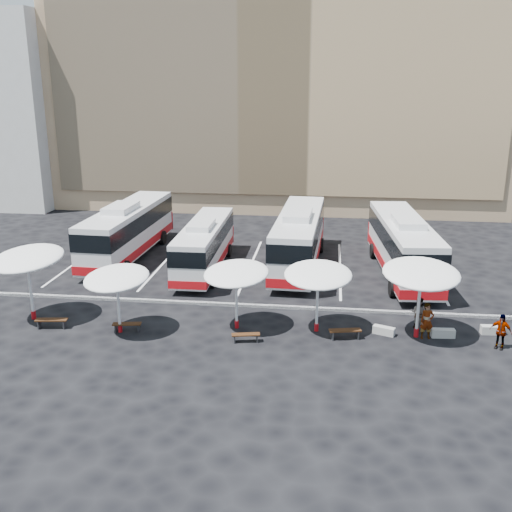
# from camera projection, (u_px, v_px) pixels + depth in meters

# --- Properties ---
(ground) EXTENTS (120.00, 120.00, 0.00)m
(ground) POSITION_uv_depth(u_px,v_px,m) (231.00, 309.00, 32.94)
(ground) COLOR black
(ground) RESTS_ON ground
(sandstone_building) EXTENTS (42.00, 18.25, 29.60)m
(sandstone_building) POSITION_uv_depth(u_px,v_px,m) (282.00, 72.00, 59.54)
(sandstone_building) COLOR tan
(sandstone_building) RESTS_ON ground
(apartment_block) EXTENTS (14.00, 14.00, 18.00)m
(apartment_block) POSITION_uv_depth(u_px,v_px,m) (2.00, 110.00, 60.28)
(apartment_block) COLOR beige
(apartment_block) RESTS_ON ground
(curb_divider) EXTENTS (34.00, 0.25, 0.15)m
(curb_divider) POSITION_uv_depth(u_px,v_px,m) (233.00, 305.00, 33.39)
(curb_divider) COLOR black
(curb_divider) RESTS_ON ground
(bay_lines) EXTENTS (24.15, 12.00, 0.01)m
(bay_lines) POSITION_uv_depth(u_px,v_px,m) (251.00, 265.00, 40.54)
(bay_lines) COLOR white
(bay_lines) RESTS_ON ground
(bus_0) EXTENTS (3.26, 12.56, 3.96)m
(bus_0) POSITION_uv_depth(u_px,v_px,m) (128.00, 229.00, 41.91)
(bus_0) COLOR silver
(bus_0) RESTS_ON ground
(bus_1) EXTENTS (2.65, 10.78, 3.41)m
(bus_1) POSITION_uv_depth(u_px,v_px,m) (204.00, 244.00, 39.23)
(bus_1) COLOR silver
(bus_1) RESTS_ON ground
(bus_2) EXTENTS (3.25, 12.61, 3.97)m
(bus_2) POSITION_uv_depth(u_px,v_px,m) (299.00, 237.00, 39.79)
(bus_2) COLOR silver
(bus_2) RESTS_ON ground
(bus_3) EXTENTS (3.70, 12.64, 3.96)m
(bus_3) POSITION_uv_depth(u_px,v_px,m) (403.00, 244.00, 38.13)
(bus_3) COLOR silver
(bus_3) RESTS_ON ground
(sunshade_0) EXTENTS (4.89, 4.92, 3.91)m
(sunshade_0) POSITION_uv_depth(u_px,v_px,m) (27.00, 259.00, 30.68)
(sunshade_0) COLOR silver
(sunshade_0) RESTS_ON ground
(sunshade_1) EXTENTS (3.97, 4.00, 3.36)m
(sunshade_1) POSITION_uv_depth(u_px,v_px,m) (117.00, 278.00, 29.20)
(sunshade_1) COLOR silver
(sunshade_1) RESTS_ON ground
(sunshade_2) EXTENTS (4.18, 4.20, 3.42)m
(sunshade_2) POSITION_uv_depth(u_px,v_px,m) (236.00, 274.00, 29.68)
(sunshade_2) COLOR silver
(sunshade_2) RESTS_ON ground
(sunshade_3) EXTENTS (3.41, 3.45, 3.50)m
(sunshade_3) POSITION_uv_depth(u_px,v_px,m) (318.00, 275.00, 29.29)
(sunshade_3) COLOR silver
(sunshade_3) RESTS_ON ground
(sunshade_4) EXTENTS (4.06, 4.10, 3.85)m
(sunshade_4) POSITION_uv_depth(u_px,v_px,m) (421.00, 274.00, 28.53)
(sunshade_4) COLOR silver
(sunshade_4) RESTS_ON ground
(wood_bench_0) EXTENTS (1.65, 0.64, 0.49)m
(wood_bench_0) POSITION_uv_depth(u_px,v_px,m) (52.00, 321.00, 30.37)
(wood_bench_0) COLOR black
(wood_bench_0) RESTS_ON ground
(wood_bench_1) EXTENTS (1.46, 0.61, 0.44)m
(wood_bench_1) POSITION_uv_depth(u_px,v_px,m) (127.00, 325.00, 30.00)
(wood_bench_1) COLOR black
(wood_bench_1) RESTS_ON ground
(wood_bench_2) EXTENTS (1.41, 0.64, 0.42)m
(wood_bench_2) POSITION_uv_depth(u_px,v_px,m) (246.00, 336.00, 28.81)
(wood_bench_2) COLOR black
(wood_bench_2) RESTS_ON ground
(wood_bench_3) EXTENTS (1.62, 0.73, 0.48)m
(wood_bench_3) POSITION_uv_depth(u_px,v_px,m) (345.00, 332.00, 29.14)
(wood_bench_3) COLOR black
(wood_bench_3) RESTS_ON ground
(conc_bench_0) EXTENTS (1.13, 0.73, 0.40)m
(conc_bench_0) POSITION_uv_depth(u_px,v_px,m) (384.00, 331.00, 29.69)
(conc_bench_0) COLOR #989893
(conc_bench_0) RESTS_ON ground
(conc_bench_1) EXTENTS (1.16, 0.46, 0.43)m
(conc_bench_1) POSITION_uv_depth(u_px,v_px,m) (443.00, 333.00, 29.36)
(conc_bench_1) COLOR #989893
(conc_bench_1) RESTS_ON ground
(conc_bench_2) EXTENTS (1.17, 0.46, 0.43)m
(conc_bench_2) POSITION_uv_depth(u_px,v_px,m) (493.00, 330.00, 29.74)
(conc_bench_2) COLOR #989893
(conc_bench_2) RESTS_ON ground
(passenger_0) EXTENTS (0.73, 0.55, 1.82)m
(passenger_0) POSITION_uv_depth(u_px,v_px,m) (427.00, 321.00, 29.06)
(passenger_0) COLOR black
(passenger_0) RESTS_ON ground
(passenger_1) EXTENTS (0.98, 0.89, 1.65)m
(passenger_1) POSITION_uv_depth(u_px,v_px,m) (419.00, 313.00, 30.26)
(passenger_1) COLOR black
(passenger_1) RESTS_ON ground
(passenger_2) EXTENTS (1.09, 0.87, 1.73)m
(passenger_2) POSITION_uv_depth(u_px,v_px,m) (501.00, 331.00, 27.98)
(passenger_2) COLOR black
(passenger_2) RESTS_ON ground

